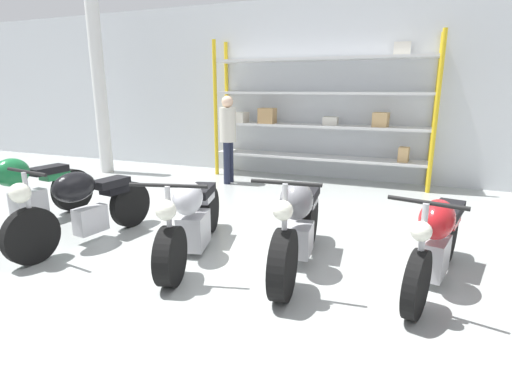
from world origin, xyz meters
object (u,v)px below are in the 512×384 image
object	(u,v)px
shelving_rack	(319,110)
person_browsing	(228,133)
motorcycle_green	(24,192)
motorcycle_silver	(192,218)
motorcycle_red	(437,240)
motorcycle_black	(83,205)
motorcycle_grey	(298,225)

from	to	relation	value
shelving_rack	person_browsing	distance (m)	1.87
person_browsing	shelving_rack	bearing A→B (deg)	-152.94
motorcycle_green	person_browsing	size ratio (longest dim) A/B	1.26
motorcycle_silver	motorcycle_red	bearing A→B (deg)	80.20
motorcycle_red	motorcycle_black	bearing A→B (deg)	-70.80
motorcycle_grey	motorcycle_silver	bearing A→B (deg)	-90.93
motorcycle_green	person_browsing	world-z (taller)	person_browsing
motorcycle_grey	person_browsing	bearing A→B (deg)	-149.35
shelving_rack	motorcycle_silver	bearing A→B (deg)	-95.65
motorcycle_green	motorcycle_silver	bearing A→B (deg)	96.55
motorcycle_grey	motorcycle_red	bearing A→B (deg)	89.88
shelving_rack	motorcycle_grey	distance (m)	4.36
motorcycle_silver	person_browsing	bearing A→B (deg)	-175.60
motorcycle_green	motorcycle_black	distance (m)	1.32
motorcycle_green	motorcycle_grey	xyz separation A→B (m)	(3.87, 0.07, 0.00)
motorcycle_black	motorcycle_grey	world-z (taller)	motorcycle_grey
motorcycle_silver	motorcycle_grey	distance (m)	1.21
motorcycle_black	motorcycle_red	size ratio (longest dim) A/B	1.04
motorcycle_black	motorcycle_red	world-z (taller)	motorcycle_black
motorcycle_green	motorcycle_grey	size ratio (longest dim) A/B	1.07
motorcycle_black	motorcycle_silver	world-z (taller)	motorcycle_black
motorcycle_silver	motorcycle_red	world-z (taller)	motorcycle_red
motorcycle_silver	motorcycle_red	xyz separation A→B (m)	(2.53, 0.21, 0.04)
motorcycle_green	motorcycle_silver	xyz separation A→B (m)	(2.66, -0.02, -0.05)
shelving_rack	motorcycle_black	world-z (taller)	shelving_rack
shelving_rack	person_browsing	bearing A→B (deg)	-149.73
shelving_rack	motorcycle_silver	size ratio (longest dim) A/B	2.12
motorcycle_green	motorcycle_black	size ratio (longest dim) A/B	1.07
motorcycle_green	motorcycle_red	xyz separation A→B (m)	(5.20, 0.19, -0.01)
motorcycle_black	person_browsing	size ratio (longest dim) A/B	1.18
motorcycle_silver	person_browsing	xyz separation A→B (m)	(-1.16, 3.35, 0.58)
motorcycle_black	motorcycle_grey	bearing A→B (deg)	104.88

